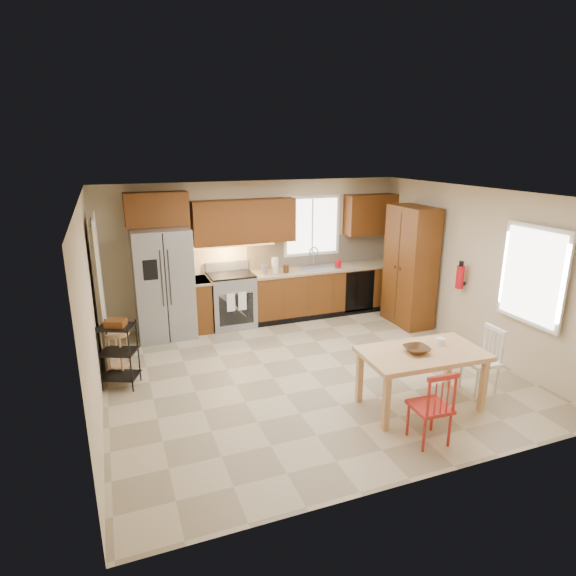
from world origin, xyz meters
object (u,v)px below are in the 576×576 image
(pantry, at_px, (410,266))
(table_jar, at_px, (440,343))
(refrigerator, at_px, (164,284))
(chair_red, at_px, (430,405))
(table_bowl, at_px, (416,353))
(bar_stool, at_px, (119,355))
(range_stove, at_px, (232,301))
(utility_cart, at_px, (119,355))
(soap_bottle, at_px, (338,263))
(fire_extinguisher, at_px, (460,277))
(chair_white, at_px, (480,360))
(dining_table, at_px, (420,379))

(pantry, distance_m, table_jar, 2.74)
(refrigerator, height_order, table_jar, refrigerator)
(chair_red, relative_size, table_bowl, 2.90)
(pantry, distance_m, table_bowl, 3.02)
(chair_red, height_order, bar_stool, chair_red)
(range_stove, distance_m, utility_cart, 2.57)
(refrigerator, height_order, chair_red, refrigerator)
(soap_bottle, bearing_deg, utility_cart, -158.25)
(fire_extinguisher, bearing_deg, utility_cart, 175.96)
(soap_bottle, distance_m, fire_extinguisher, 2.27)
(range_stove, height_order, chair_white, range_stove)
(fire_extinguisher, relative_size, utility_cart, 0.40)
(chair_white, bearing_deg, chair_red, 120.96)
(chair_white, xyz_separation_m, bar_stool, (-4.35, 2.04, -0.09))
(utility_cart, bearing_deg, pantry, 30.73)
(chair_red, bearing_deg, range_stove, 107.44)
(range_stove, relative_size, table_jar, 7.84)
(chair_white, distance_m, utility_cart, 4.70)
(pantry, relative_size, table_bowl, 7.08)
(fire_extinguisher, distance_m, bar_stool, 5.22)
(range_stove, distance_m, fire_extinguisher, 3.83)
(chair_white, relative_size, bar_stool, 1.27)
(utility_cart, bearing_deg, refrigerator, 86.40)
(chair_red, xyz_separation_m, table_jar, (0.67, 0.74, 0.32))
(chair_red, bearing_deg, soap_bottle, 79.80)
(table_jar, bearing_deg, table_bowl, -167.47)
(soap_bottle, relative_size, bar_stool, 0.28)
(pantry, distance_m, chair_white, 2.62)
(soap_bottle, height_order, table_jar, soap_bottle)
(fire_extinguisher, distance_m, chair_white, 1.76)
(pantry, bearing_deg, table_jar, -116.41)
(pantry, relative_size, fire_extinguisher, 5.83)
(range_stove, relative_size, bar_stool, 1.36)
(fire_extinguisher, xyz_separation_m, dining_table, (-1.73, -1.48, -0.74))
(range_stove, bearing_deg, utility_cart, -139.38)
(fire_extinguisher, relative_size, chair_white, 0.42)
(refrigerator, xyz_separation_m, soap_bottle, (3.18, -0.02, 0.09))
(dining_table, relative_size, utility_cart, 1.65)
(range_stove, xyz_separation_m, soap_bottle, (2.03, -0.08, 0.54))
(dining_table, bearing_deg, refrigerator, 129.61)
(table_jar, relative_size, utility_cart, 0.13)
(refrigerator, bearing_deg, table_jar, -49.04)
(chair_red, bearing_deg, utility_cart, 143.39)
(refrigerator, distance_m, utility_cart, 1.86)
(chair_white, relative_size, utility_cart, 0.97)
(range_stove, xyz_separation_m, pantry, (2.98, -0.99, 0.59))
(soap_bottle, relative_size, fire_extinguisher, 0.53)
(utility_cart, bearing_deg, table_jar, -2.42)
(fire_extinguisher, relative_size, bar_stool, 0.53)
(fire_extinguisher, distance_m, chair_red, 3.05)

